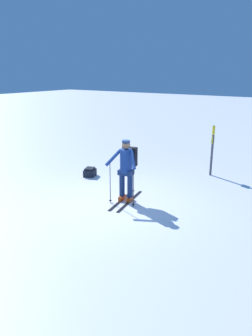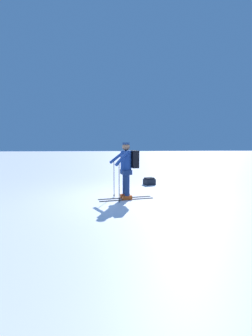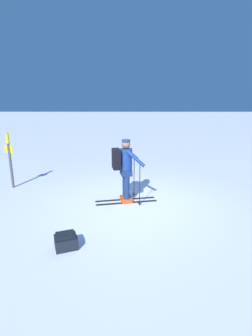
# 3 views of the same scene
# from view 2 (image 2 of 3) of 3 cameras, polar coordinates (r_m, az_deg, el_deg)

# --- Properties ---
(ground_plane) EXTENTS (80.00, 80.00, 0.00)m
(ground_plane) POSITION_cam_2_polar(r_m,az_deg,el_deg) (7.11, -1.39, -7.61)
(ground_plane) COLOR white
(skier) EXTENTS (1.72, 0.90, 1.73)m
(skier) POSITION_cam_2_polar(r_m,az_deg,el_deg) (6.82, 0.35, 0.46)
(skier) COLOR black
(skier) RESTS_ON ground_plane
(dropped_backpack) EXTENTS (0.51, 0.48, 0.30)m
(dropped_backpack) POSITION_cam_2_polar(r_m,az_deg,el_deg) (9.33, 5.94, -3.38)
(dropped_backpack) COLOR black
(dropped_backpack) RESTS_ON ground_plane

